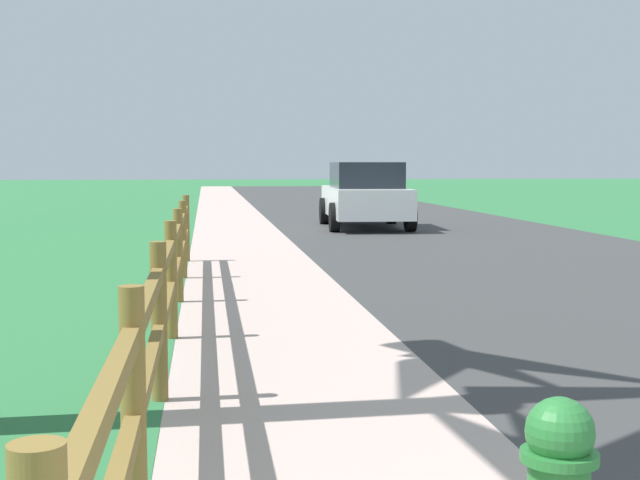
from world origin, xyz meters
TOP-DOWN VIEW (x-y plane):
  - ground_plane at (0.00, 25.00)m, footprint 120.00×120.00m
  - road_asphalt at (3.50, 27.00)m, footprint 7.00×66.00m
  - curb_concrete at (-3.00, 27.00)m, footprint 6.00×66.00m
  - grass_verge at (-4.50, 27.00)m, footprint 5.00×66.00m
  - rail_fence at (-2.03, 7.36)m, footprint 0.11×12.99m
  - parked_suv_white at (2.16, 20.86)m, footprint 2.13×4.48m

SIDE VIEW (x-z plane):
  - ground_plane at x=0.00m, z-range 0.00..0.00m
  - road_asphalt at x=3.50m, z-range 0.00..0.01m
  - curb_concrete at x=-3.00m, z-range 0.00..0.01m
  - grass_verge at x=-4.50m, z-range 0.00..0.01m
  - rail_fence at x=-2.03m, z-range 0.09..1.16m
  - parked_suv_white at x=2.16m, z-range 0.01..1.61m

